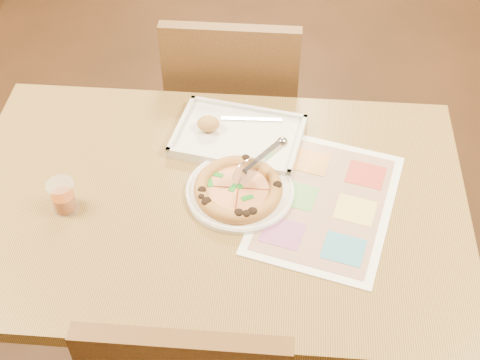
# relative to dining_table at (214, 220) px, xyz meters

# --- Properties ---
(dining_table) EXTENTS (1.30, 0.85, 0.72)m
(dining_table) POSITION_rel_dining_table_xyz_m (0.00, 0.00, 0.00)
(dining_table) COLOR olive
(dining_table) RESTS_ON ground
(chair_far) EXTENTS (0.42, 0.42, 0.47)m
(chair_far) POSITION_rel_dining_table_xyz_m (-0.00, 0.60, -0.07)
(chair_far) COLOR brown
(chair_far) RESTS_ON ground
(plate) EXTENTS (0.28, 0.28, 0.01)m
(plate) POSITION_rel_dining_table_xyz_m (0.07, 0.02, 0.09)
(plate) COLOR white
(plate) RESTS_ON dining_table
(pizza) EXTENTS (0.23, 0.23, 0.03)m
(pizza) POSITION_rel_dining_table_xyz_m (0.06, 0.02, 0.11)
(pizza) COLOR #C68A43
(pizza) RESTS_ON plate
(pizza_cutter) EXTENTS (0.13, 0.11, 0.09)m
(pizza_cutter) POSITION_rel_dining_table_xyz_m (0.11, 0.06, 0.17)
(pizza_cutter) COLOR silver
(pizza_cutter) RESTS_ON pizza
(appetizer_tray) EXTENTS (0.38, 0.29, 0.06)m
(appetizer_tray) POSITION_rel_dining_table_xyz_m (0.04, 0.23, 0.10)
(appetizer_tray) COLOR silver
(appetizer_tray) RESTS_ON dining_table
(glass_tumbler) EXTENTS (0.07, 0.07, 0.09)m
(glass_tumbler) POSITION_rel_dining_table_xyz_m (-0.37, -0.06, 0.12)
(glass_tumbler) COLOR #89360A
(glass_tumbler) RESTS_ON dining_table
(menu) EXTENTS (0.43, 0.52, 0.00)m
(menu) POSITION_rel_dining_table_xyz_m (0.29, 0.01, 0.09)
(menu) COLOR white
(menu) RESTS_ON dining_table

